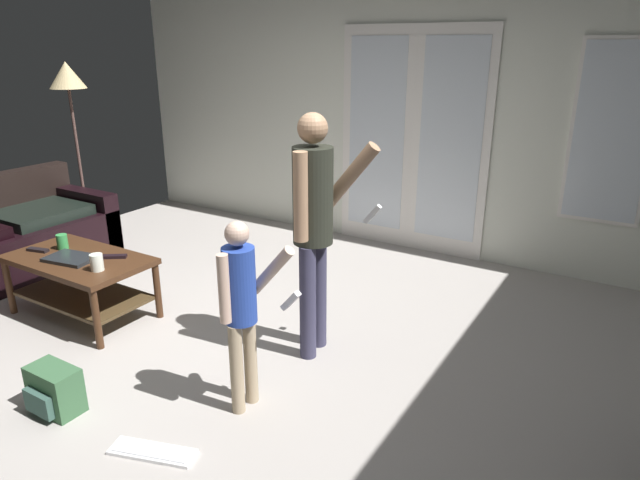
% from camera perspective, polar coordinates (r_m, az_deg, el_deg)
% --- Properties ---
extents(ground_plane, '(6.29, 5.28, 0.02)m').
position_cam_1_polar(ground_plane, '(3.79, -9.88, -11.68)').
color(ground_plane, '#A9A29C').
extents(wall_back_with_doors, '(6.29, 0.09, 2.69)m').
position_cam_1_polar(wall_back_with_doors, '(5.47, 8.33, 12.70)').
color(wall_back_with_doors, silver).
rests_on(wall_back_with_doors, ground_plane).
extents(coffee_table, '(1.07, 0.60, 0.46)m').
position_cam_1_polar(coffee_table, '(4.46, -23.25, -3.13)').
color(coffee_table, '#422716').
rests_on(coffee_table, ground_plane).
extents(person_adult, '(0.48, 0.46, 1.56)m').
position_cam_1_polar(person_adult, '(3.41, -0.57, 2.42)').
color(person_adult, '#393751').
rests_on(person_adult, ground_plane).
extents(person_child, '(0.39, 0.29, 1.09)m').
position_cam_1_polar(person_child, '(2.98, -7.98, -6.18)').
color(person_child, tan).
rests_on(person_child, ground_plane).
extents(floor_lamp, '(0.34, 0.34, 1.77)m').
position_cam_1_polar(floor_lamp, '(6.15, -24.28, 14.11)').
color(floor_lamp, '#3C2F31').
rests_on(floor_lamp, ground_plane).
extents(backpack, '(0.30, 0.21, 0.26)m').
position_cam_1_polar(backpack, '(3.50, -25.48, -13.65)').
color(backpack, '#39623E').
rests_on(backpack, ground_plane).
extents(loose_keyboard, '(0.46, 0.26, 0.02)m').
position_cam_1_polar(loose_keyboard, '(3.09, -16.70, -19.97)').
color(loose_keyboard, white).
rests_on(loose_keyboard, ground_plane).
extents(laptop_closed, '(0.38, 0.28, 0.03)m').
position_cam_1_polar(laptop_closed, '(4.38, -24.06, -1.72)').
color(laptop_closed, '#222629').
rests_on(laptop_closed, coffee_table).
extents(cup_near_edge, '(0.08, 0.08, 0.11)m').
position_cam_1_polar(cup_near_edge, '(4.62, -24.79, -0.17)').
color(cup_near_edge, '#359147').
rests_on(cup_near_edge, coffee_table).
extents(cup_by_laptop, '(0.09, 0.09, 0.12)m').
position_cam_1_polar(cup_by_laptop, '(4.09, -21.81, -2.13)').
color(cup_by_laptop, white).
rests_on(cup_by_laptop, coffee_table).
extents(tv_remote_black, '(0.18, 0.09, 0.02)m').
position_cam_1_polar(tv_remote_black, '(4.66, -26.83, -0.91)').
color(tv_remote_black, black).
rests_on(tv_remote_black, coffee_table).
extents(dvd_remote_slim, '(0.17, 0.14, 0.02)m').
position_cam_1_polar(dvd_remote_slim, '(4.30, -20.22, -1.59)').
color(dvd_remote_slim, black).
rests_on(dvd_remote_slim, coffee_table).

